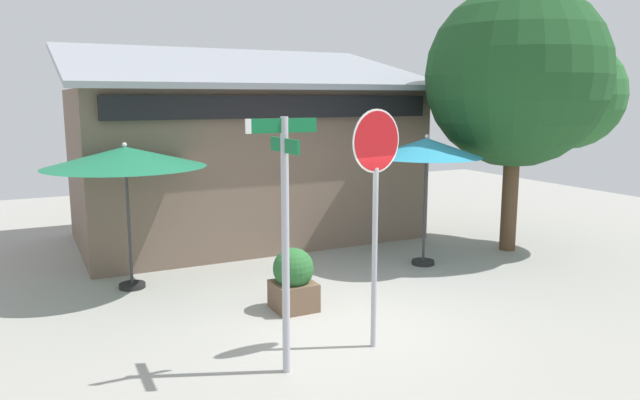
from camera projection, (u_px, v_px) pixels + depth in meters
ground_plane at (346, 324)px, 8.71m from camera, size 28.00×28.00×0.10m
cafe_building at (246, 160)px, 13.78m from camera, size 7.90×4.72×4.48m
street_sign_post at (285, 222)px, 6.78m from camera, size 0.84×0.78×3.02m
stop_sign at (376, 184)px, 7.45m from camera, size 0.78×0.18×3.09m
patio_umbrella_forest_green_left at (125, 158)px, 9.84m from camera, size 2.66×2.66×2.50m
patio_umbrella_teal_center at (426, 149)px, 11.28m from camera, size 2.13×2.13×2.54m
shade_tree at (526, 80)px, 12.20m from camera, size 4.02×3.73×5.53m
sidewalk_planter at (293, 279)px, 9.10m from camera, size 0.63×0.63×0.97m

